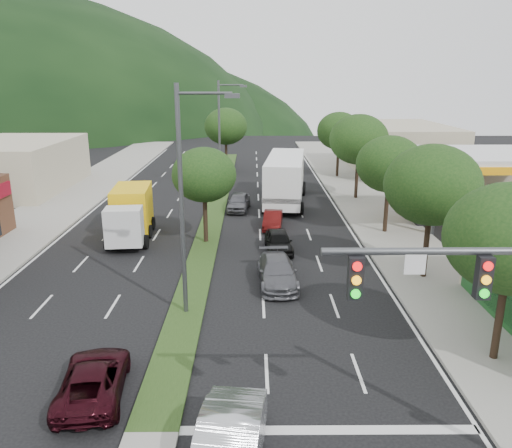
{
  "coord_description": "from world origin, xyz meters",
  "views": [
    {
      "loc": [
        3.02,
        -12.42,
        10.17
      ],
      "look_at": [
        3.18,
        13.61,
        2.55
      ],
      "focal_mm": 35.0,
      "sensor_mm": 36.0,
      "label": 1
    }
  ],
  "objects_px": {
    "car_queue_a": "(279,241)",
    "car_queue_b": "(277,272)",
    "streetlight_near": "(186,192)",
    "car_queue_c": "(273,220)",
    "tree_med_far": "(226,126)",
    "car_queue_d": "(281,187)",
    "tree_r_d": "(359,140)",
    "traffic_signal": "(502,316)",
    "streetlight_mid": "(222,131)",
    "tree_r_c": "(390,164)",
    "tree_r_a": "(511,238)",
    "tree_med_near": "(204,175)",
    "tree_r_b": "(432,185)",
    "suv_maroon": "(94,379)",
    "tree_r_e": "(339,131)",
    "motorhome": "(285,178)",
    "car_queue_e": "(239,202)",
    "box_truck": "(131,215)"
  },
  "relations": [
    {
      "from": "traffic_signal",
      "to": "tree_r_c",
      "type": "bearing_deg",
      "value": 82.15
    },
    {
      "from": "tree_med_far",
      "to": "streetlight_near",
      "type": "bearing_deg",
      "value": -89.67
    },
    {
      "from": "streetlight_near",
      "to": "car_queue_c",
      "type": "height_order",
      "value": "streetlight_near"
    },
    {
      "from": "car_queue_b",
      "to": "motorhome",
      "type": "xyz_separation_m",
      "value": [
        1.47,
        17.4,
        1.43
      ]
    },
    {
      "from": "box_truck",
      "to": "tree_med_near",
      "type": "bearing_deg",
      "value": 160.92
    },
    {
      "from": "traffic_signal",
      "to": "motorhome",
      "type": "distance_m",
      "value": 30.53
    },
    {
      "from": "tree_r_e",
      "to": "car_queue_b",
      "type": "bearing_deg",
      "value": -105.11
    },
    {
      "from": "car_queue_d",
      "to": "motorhome",
      "type": "relative_size",
      "value": 0.53
    },
    {
      "from": "tree_r_c",
      "to": "car_queue_e",
      "type": "height_order",
      "value": "tree_r_c"
    },
    {
      "from": "traffic_signal",
      "to": "streetlight_mid",
      "type": "xyz_separation_m",
      "value": [
        -8.82,
        34.54,
        0.94
      ]
    },
    {
      "from": "tree_r_d",
      "to": "streetlight_near",
      "type": "relative_size",
      "value": 0.72
    },
    {
      "from": "tree_r_a",
      "to": "car_queue_b",
      "type": "relative_size",
      "value": 1.44
    },
    {
      "from": "traffic_signal",
      "to": "tree_r_e",
      "type": "bearing_deg",
      "value": 85.91
    },
    {
      "from": "tree_r_b",
      "to": "tree_r_e",
      "type": "distance_m",
      "value": 28.0
    },
    {
      "from": "traffic_signal",
      "to": "tree_med_near",
      "type": "bearing_deg",
      "value": 114.8
    },
    {
      "from": "tree_r_a",
      "to": "tree_r_d",
      "type": "bearing_deg",
      "value": 90.0
    },
    {
      "from": "streetlight_mid",
      "to": "box_truck",
      "type": "bearing_deg",
      "value": -110.74
    },
    {
      "from": "tree_r_c",
      "to": "box_truck",
      "type": "distance_m",
      "value": 17.33
    },
    {
      "from": "tree_r_d",
      "to": "tree_r_e",
      "type": "height_order",
      "value": "tree_r_d"
    },
    {
      "from": "tree_med_far",
      "to": "suv_maroon",
      "type": "height_order",
      "value": "tree_med_far"
    },
    {
      "from": "tree_r_a",
      "to": "tree_r_b",
      "type": "height_order",
      "value": "tree_r_b"
    },
    {
      "from": "car_queue_c",
      "to": "car_queue_a",
      "type": "bearing_deg",
      "value": -82.9
    },
    {
      "from": "traffic_signal",
      "to": "tree_r_c",
      "type": "distance_m",
      "value": 21.74
    },
    {
      "from": "car_queue_b",
      "to": "car_queue_e",
      "type": "bearing_deg",
      "value": 96.23
    },
    {
      "from": "box_truck",
      "to": "motorhome",
      "type": "relative_size",
      "value": 0.64
    },
    {
      "from": "streetlight_near",
      "to": "suv_maroon",
      "type": "xyz_separation_m",
      "value": [
        -2.48,
        -6.0,
        -4.97
      ]
    },
    {
      "from": "suv_maroon",
      "to": "car_queue_e",
      "type": "bearing_deg",
      "value": -106.54
    },
    {
      "from": "tree_r_c",
      "to": "tree_r_a",
      "type": "bearing_deg",
      "value": -90.0
    },
    {
      "from": "streetlight_near",
      "to": "tree_med_far",
      "type": "bearing_deg",
      "value": 90.33
    },
    {
      "from": "traffic_signal",
      "to": "tree_r_a",
      "type": "bearing_deg",
      "value": 61.8
    },
    {
      "from": "tree_r_e",
      "to": "car_queue_b",
      "type": "distance_m",
      "value": 30.02
    },
    {
      "from": "car_queue_c",
      "to": "car_queue_d",
      "type": "relative_size",
      "value": 0.65
    },
    {
      "from": "car_queue_c",
      "to": "box_truck",
      "type": "distance_m",
      "value": 9.7
    },
    {
      "from": "traffic_signal",
      "to": "car_queue_a",
      "type": "xyz_separation_m",
      "value": [
        -4.46,
        17.85,
        -4.0
      ]
    },
    {
      "from": "tree_r_b",
      "to": "suv_maroon",
      "type": "distance_m",
      "value": 17.98
    },
    {
      "from": "tree_r_c",
      "to": "tree_r_e",
      "type": "relative_size",
      "value": 0.97
    },
    {
      "from": "car_queue_a",
      "to": "car_queue_e",
      "type": "distance_m",
      "value": 10.35
    },
    {
      "from": "tree_r_a",
      "to": "streetlight_near",
      "type": "distance_m",
      "value": 12.48
    },
    {
      "from": "tree_r_d",
      "to": "car_queue_e",
      "type": "xyz_separation_m",
      "value": [
        -10.11,
        -3.69,
        -4.5
      ]
    },
    {
      "from": "tree_med_near",
      "to": "car_queue_a",
      "type": "distance_m",
      "value": 6.17
    },
    {
      "from": "car_queue_a",
      "to": "car_queue_b",
      "type": "xyz_separation_m",
      "value": [
        -0.32,
        -5.0,
        0.02
      ]
    },
    {
      "from": "tree_med_far",
      "to": "car_queue_c",
      "type": "relative_size",
      "value": 1.92
    },
    {
      "from": "tree_med_far",
      "to": "tree_r_b",
      "type": "bearing_deg",
      "value": -69.44
    },
    {
      "from": "suv_maroon",
      "to": "car_queue_a",
      "type": "bearing_deg",
      "value": -122.39
    },
    {
      "from": "tree_r_a",
      "to": "box_truck",
      "type": "bearing_deg",
      "value": 138.16
    },
    {
      "from": "car_queue_b",
      "to": "car_queue_d",
      "type": "xyz_separation_m",
      "value": [
        1.32,
        20.0,
        0.1
      ]
    },
    {
      "from": "tree_r_b",
      "to": "traffic_signal",
      "type": "bearing_deg",
      "value": -102.37
    },
    {
      "from": "traffic_signal",
      "to": "motorhome",
      "type": "xyz_separation_m",
      "value": [
        -3.31,
        30.25,
        -2.55
      ]
    },
    {
      "from": "car_queue_d",
      "to": "tree_r_d",
      "type": "bearing_deg",
      "value": -12.67
    },
    {
      "from": "car_queue_b",
      "to": "box_truck",
      "type": "distance_m",
      "value": 12.22
    }
  ]
}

